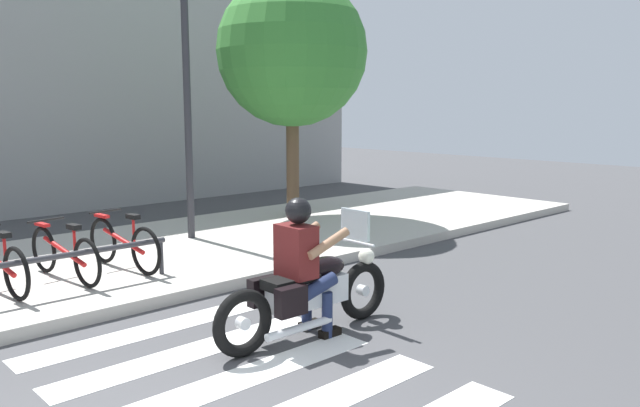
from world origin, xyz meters
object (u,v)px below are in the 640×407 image
(bicycle_5, at_px, (64,254))
(street_lamp, at_px, (187,76))
(rider, at_px, (303,258))
(motorcycle, at_px, (309,292))
(bicycle_6, at_px, (123,244))
(tree_near_rack, at_px, (292,52))

(bicycle_5, relative_size, street_lamp, 0.36)
(rider, bearing_deg, street_lamp, 72.26)
(motorcycle, height_order, rider, rider)
(motorcycle, relative_size, street_lamp, 0.48)
(bicycle_5, relative_size, bicycle_6, 1.02)
(rider, relative_size, street_lamp, 0.31)
(bicycle_6, distance_m, street_lamp, 3.13)
(street_lamp, distance_m, tree_near_rack, 2.67)
(motorcycle, xyz_separation_m, bicycle_5, (-1.21, 3.25, 0.03))
(rider, height_order, bicycle_6, rider)
(bicycle_5, xyz_separation_m, street_lamp, (2.55, 1.18, 2.31))
(bicycle_6, height_order, street_lamp, street_lamp)
(motorcycle, height_order, tree_near_rack, tree_near_rack)
(motorcycle, bearing_deg, tree_near_rack, 50.98)
(bicycle_5, height_order, bicycle_6, bicycle_6)
(tree_near_rack, bearing_deg, bicycle_5, -162.85)
(bicycle_6, distance_m, tree_near_rack, 5.44)
(motorcycle, distance_m, rider, 0.38)
(bicycle_6, bearing_deg, street_lamp, 33.86)
(motorcycle, height_order, bicycle_6, motorcycle)
(tree_near_rack, bearing_deg, rider, -129.60)
(bicycle_5, bearing_deg, bicycle_6, -0.06)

